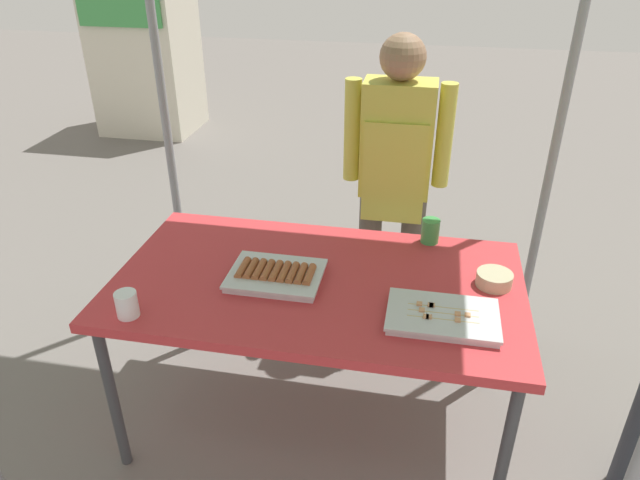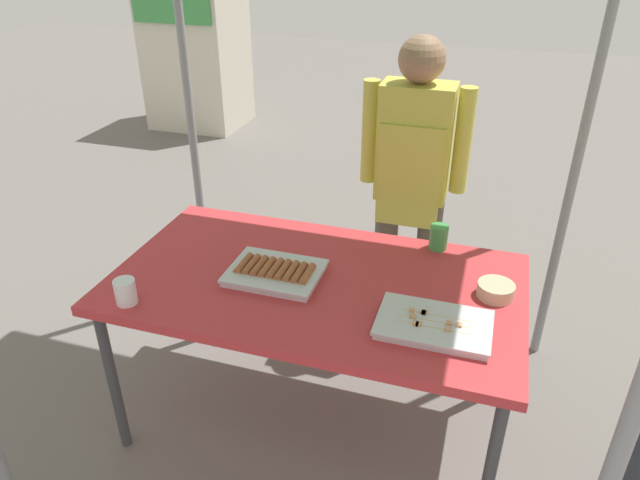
% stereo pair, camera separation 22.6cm
% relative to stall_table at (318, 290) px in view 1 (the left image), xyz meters
% --- Properties ---
extents(ground_plane, '(18.00, 18.00, 0.00)m').
position_rel_stall_table_xyz_m(ground_plane, '(0.00, 0.00, -0.70)').
color(ground_plane, '#66605B').
extents(stall_table, '(1.60, 0.90, 0.75)m').
position_rel_stall_table_xyz_m(stall_table, '(0.00, 0.00, 0.00)').
color(stall_table, '#C63338').
rests_on(stall_table, ground).
extents(tray_grilled_sausages, '(0.36, 0.28, 0.05)m').
position_rel_stall_table_xyz_m(tray_grilled_sausages, '(-0.16, -0.03, 0.07)').
color(tray_grilled_sausages, silver).
rests_on(tray_grilled_sausages, stall_table).
extents(tray_meat_skewers, '(0.39, 0.26, 0.04)m').
position_rel_stall_table_xyz_m(tray_meat_skewers, '(0.48, -0.18, 0.07)').
color(tray_meat_skewers, silver).
rests_on(tray_meat_skewers, stall_table).
extents(condiment_bowl, '(0.14, 0.14, 0.05)m').
position_rel_stall_table_xyz_m(condiment_bowl, '(0.68, 0.09, 0.08)').
color(condiment_bowl, '#BFB28C').
rests_on(condiment_bowl, stall_table).
extents(drink_cup_near_edge, '(0.08, 0.08, 0.11)m').
position_rel_stall_table_xyz_m(drink_cup_near_edge, '(0.42, 0.39, 0.11)').
color(drink_cup_near_edge, '#3F994C').
rests_on(drink_cup_near_edge, stall_table).
extents(drink_cup_by_wok, '(0.08, 0.08, 0.10)m').
position_rel_stall_table_xyz_m(drink_cup_by_wok, '(-0.62, -0.36, 0.10)').
color(drink_cup_by_wok, white).
rests_on(drink_cup_by_wok, stall_table).
extents(vendor_woman, '(0.52, 0.23, 1.55)m').
position_rel_stall_table_xyz_m(vendor_woman, '(0.23, 0.81, 0.22)').
color(vendor_woman, '#595147').
rests_on(vendor_woman, ground).
extents(neighbor_stall_left, '(0.91, 0.81, 1.60)m').
position_rel_stall_table_xyz_m(neighbor_stall_left, '(-2.52, 3.74, 0.11)').
color(neighbor_stall_left, beige).
rests_on(neighbor_stall_left, ground).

